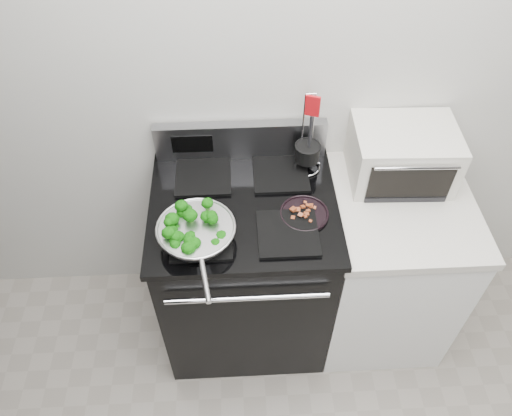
{
  "coord_description": "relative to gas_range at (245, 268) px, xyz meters",
  "views": [
    {
      "loc": [
        -0.32,
        0.01,
        2.48
      ],
      "look_at": [
        -0.25,
        1.36,
        0.98
      ],
      "focal_mm": 35.0,
      "sensor_mm": 36.0,
      "label": 1
    }
  ],
  "objects": [
    {
      "name": "counter",
      "position": [
        0.68,
        -0.0,
        -0.03
      ],
      "size": [
        0.62,
        0.68,
        0.92
      ],
      "color": "white",
      "rests_on": "floor"
    },
    {
      "name": "broccoli_pile",
      "position": [
        -0.19,
        -0.18,
        0.53
      ],
      "size": [
        0.24,
        0.24,
        0.08
      ],
      "primitive_type": null,
      "color": "#053204",
      "rests_on": "skillet"
    },
    {
      "name": "utensil_holder",
      "position": [
        0.29,
        0.2,
        0.53
      ],
      "size": [
        0.13,
        0.13,
        0.39
      ],
      "rotation": [
        0.0,
        0.0,
        -0.35
      ],
      "color": "silver",
      "rests_on": "gas_range"
    },
    {
      "name": "back_wall",
      "position": [
        0.3,
        0.34,
        0.86
      ],
      "size": [
        4.0,
        0.02,
        2.7
      ],
      "primitive_type": "cube",
      "color": "#B4B3AB",
      "rests_on": "ground"
    },
    {
      "name": "bacon_plate",
      "position": [
        0.25,
        -0.07,
        0.48
      ],
      "size": [
        0.2,
        0.2,
        0.04
      ],
      "rotation": [
        0.0,
        0.0,
        0.11
      ],
      "color": "black",
      "rests_on": "gas_range"
    },
    {
      "name": "skillet",
      "position": [
        -0.19,
        -0.18,
        0.51
      ],
      "size": [
        0.31,
        0.49,
        0.07
      ],
      "rotation": [
        0.0,
        0.0,
        0.16
      ],
      "color": "silver",
      "rests_on": "gas_range"
    },
    {
      "name": "toaster_oven",
      "position": [
        0.69,
        0.16,
        0.56
      ],
      "size": [
        0.44,
        0.35,
        0.25
      ],
      "rotation": [
        0.0,
        0.0,
        -0.03
      ],
      "color": "beige",
      "rests_on": "counter"
    },
    {
      "name": "gas_range",
      "position": [
        0.0,
        0.0,
        0.0
      ],
      "size": [
        0.79,
        0.69,
        1.13
      ],
      "color": "black",
      "rests_on": "floor"
    }
  ]
}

